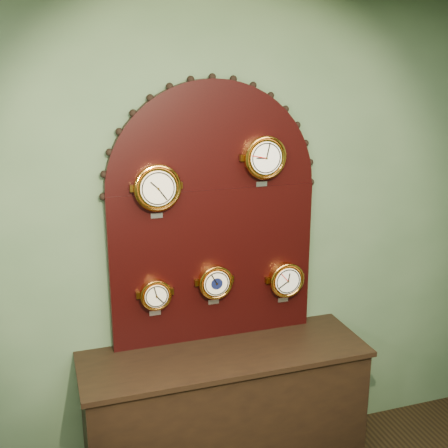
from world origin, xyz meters
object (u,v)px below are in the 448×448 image
object	(u,v)px
display_board	(213,207)
shop_counter	(225,418)
arabic_clock	(264,157)
hygrometer	(155,294)
tide_clock	(286,279)
roman_clock	(157,187)
barometer	(215,282)

from	to	relation	value
display_board	shop_counter	bearing A→B (deg)	-90.00
arabic_clock	hygrometer	bearing A→B (deg)	179.84
tide_clock	roman_clock	bearing A→B (deg)	-179.93
hygrometer	barometer	distance (m)	0.35
roman_clock	barometer	bearing A→B (deg)	0.21
hygrometer	arabic_clock	bearing A→B (deg)	-0.16
shop_counter	roman_clock	distance (m)	1.42
arabic_clock	barometer	size ratio (longest dim) A/B	1.16
shop_counter	hygrometer	size ratio (longest dim) A/B	6.94
arabic_clock	tide_clock	distance (m)	0.76
barometer	roman_clock	bearing A→B (deg)	-179.79
barometer	tide_clock	bearing A→B (deg)	-0.03
roman_clock	hygrometer	world-z (taller)	roman_clock
roman_clock	arabic_clock	bearing A→B (deg)	0.02
roman_clock	tide_clock	xyz separation A→B (m)	(0.76, 0.00, -0.61)
shop_counter	display_board	world-z (taller)	display_board
shop_counter	roman_clock	world-z (taller)	roman_clock
hygrometer	tide_clock	xyz separation A→B (m)	(0.79, -0.00, -0.01)
roman_clock	shop_counter	bearing A→B (deg)	-24.86
display_board	roman_clock	xyz separation A→B (m)	(-0.33, -0.07, 0.15)
tide_clock	barometer	bearing A→B (deg)	179.97
tide_clock	arabic_clock	bearing A→B (deg)	-179.74
barometer	arabic_clock	bearing A→B (deg)	-0.18
display_board	hygrometer	bearing A→B (deg)	-169.66
tide_clock	display_board	bearing A→B (deg)	171.30
shop_counter	barometer	xyz separation A→B (m)	(-0.01, 0.15, 0.80)
display_board	tide_clock	xyz separation A→B (m)	(0.43, -0.07, -0.47)
display_board	barometer	size ratio (longest dim) A/B	6.05
display_board	arabic_clock	world-z (taller)	display_board
arabic_clock	display_board	bearing A→B (deg)	166.48
display_board	barometer	distance (m)	0.43
roman_clock	arabic_clock	size ratio (longest dim) A/B	1.04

